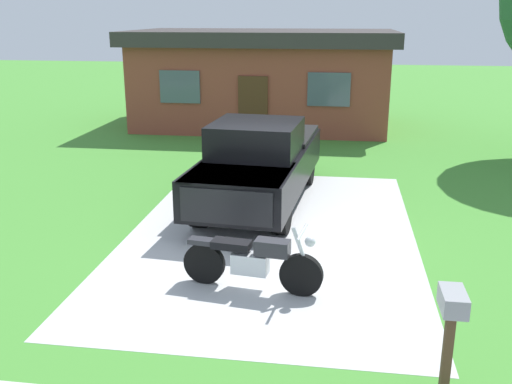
% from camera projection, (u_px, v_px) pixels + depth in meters
% --- Properties ---
extents(ground_plane, '(80.00, 80.00, 0.00)m').
position_uv_depth(ground_plane, '(271.00, 234.00, 11.17)').
color(ground_plane, '#448C32').
extents(driveway_pad, '(5.45, 8.60, 0.01)m').
position_uv_depth(driveway_pad, '(271.00, 234.00, 11.17)').
color(driveway_pad, beige).
rests_on(driveway_pad, ground).
extents(motorcycle, '(2.21, 0.70, 1.09)m').
position_uv_depth(motorcycle, '(253.00, 261.00, 8.81)').
color(motorcycle, black).
rests_on(motorcycle, ground).
extents(pickup_truck, '(2.44, 5.76, 1.90)m').
position_uv_depth(pickup_truck, '(260.00, 161.00, 12.84)').
color(pickup_truck, black).
rests_on(pickup_truck, ground).
extents(mailbox, '(0.26, 0.48, 1.26)m').
position_uv_depth(mailbox, '(451.00, 315.00, 6.20)').
color(mailbox, '#4C3823').
rests_on(mailbox, ground).
extents(neighbor_house, '(9.60, 5.60, 3.50)m').
position_uv_depth(neighbor_house, '(263.00, 77.00, 21.65)').
color(neighbor_house, brown).
rests_on(neighbor_house, ground).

